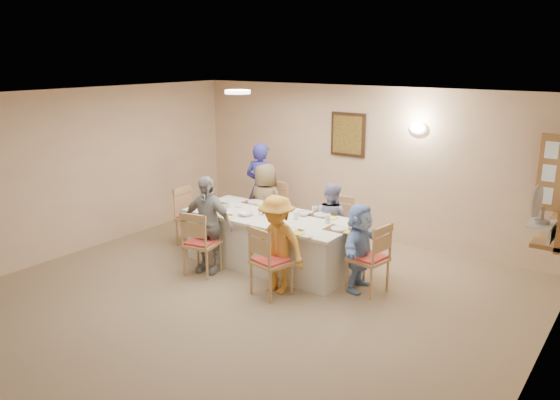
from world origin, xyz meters
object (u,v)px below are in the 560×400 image
Objects in this scene: chair_back_right at (335,228)px; chair_front_right at (271,260)px; chair_right_end at (368,257)px; diner_back_right at (331,222)px; diner_front_right at (277,244)px; chair_left_end at (193,217)px; diner_right_end at (359,247)px; chair_front_left at (202,242)px; diner_front_left at (207,224)px; condiment_ketchup at (267,205)px; diner_back_left at (266,205)px; desk_fan at (540,209)px; dining_table at (271,240)px; chair_back_left at (270,213)px; caregiver at (261,188)px.

chair_front_right is (0.00, -1.60, -0.00)m from chair_back_right.
chair_right_end is at bearing -44.14° from chair_back_right.
diner_front_right is at bearing 96.23° from diner_back_right.
diner_right_end is at bearing -93.42° from chair_left_end.
chair_front_left is at bearing 107.30° from diner_right_end.
diner_front_left is (-1.20, -1.36, 0.10)m from diner_back_right.
chair_front_right is at bearing 168.04° from chair_front_left.
diner_back_right is 4.71× the size of condiment_ketchup.
chair_left_end is at bearing 34.16° from diner_back_left.
condiment_ketchup is (0.51, -0.64, 0.22)m from diner_back_left.
chair_back_right is 2.00m from chair_front_left.
diner_front_right is at bearing -46.12° from condiment_ketchup.
desk_fan reaches higher than dining_table.
chair_back_left is at bearing 80.05° from diner_front_left.
diner_front_left reaches higher than diner_back_left.
diner_front_right is 1.07m from diner_right_end.
desk_fan is at bearing 163.08° from diner_back_left.
chair_back_right reaches higher than chair_front_right.
chair_back_left is 0.86× the size of diner_right_end.
diner_front_right is (1.20, -1.36, -0.02)m from diner_back_left.
chair_back_left is at bearing 130.36° from diner_front_right.
diner_back_left is (-1.20, -0.12, 0.20)m from chair_back_right.
diner_back_left is (-4.15, 1.15, -0.89)m from desk_fan.
condiment_ketchup is (0.51, 0.72, 0.20)m from diner_front_left.
diner_front_right is 1.03m from condiment_ketchup.
desk_fan is at bearing -27.34° from chair_back_right.
diner_right_end is (0.82, -0.80, 0.11)m from chair_back_right.
diner_front_left is 1.19× the size of diner_right_end.
diner_back_left is at bearing 132.75° from diner_front_right.
chair_front_right is at bearing -88.68° from diner_front_right.
chair_front_right is 2.29m from chair_left_end.
dining_table is 2.12× the size of diner_back_right.
caregiver is at bearing -9.67° from diner_back_right.
desk_fan reaches higher than diner_front_left.
diner_front_left is at bearing 6.27° from chair_front_right.
chair_back_left is 3.96× the size of condiment_ketchup.
diner_front_left is at bearing -63.57° from chair_right_end.
desk_fan is 0.23× the size of diner_front_right.
diner_front_left is at bearing 104.30° from diner_right_end.
chair_back_left is 1.07× the size of chair_front_right.
diner_right_end is (0.82, 0.80, 0.12)m from chair_front_right.
chair_right_end is (1.55, 0.00, 0.09)m from dining_table.
diner_front_right is 5.11× the size of condiment_ketchup.
condiment_ketchup is at bearing -136.47° from chair_back_right.
chair_back_left is 1.24m from chair_left_end.
diner_right_end is (-2.13, 0.47, -0.97)m from desk_fan.
desk_fan is at bearing -7.54° from dining_table.
chair_back_right is 0.71× the size of diner_back_left.
desk_fan is 3.74m from condiment_ketchup.
diner_right_end reaches higher than dining_table.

